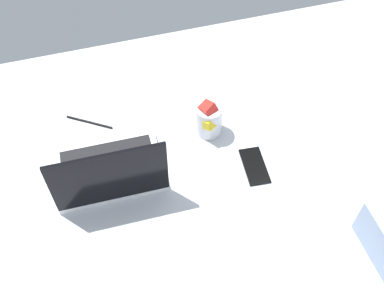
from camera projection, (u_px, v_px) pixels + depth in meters
bed_mattress at (249, 177)px, 153.35cm from camera, size 180.00×140.00×18.00cm
laptop at (110, 172)px, 138.33cm from camera, size 33.64×23.93×23.00cm
snack_cup at (209, 119)px, 149.50cm from camera, size 9.00×10.93×14.12cm
cell_phone at (256, 166)px, 144.66cm from camera, size 8.06×14.57×0.80cm
charger_cable at (89, 122)px, 156.02cm from camera, size 14.40×10.04×0.60cm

